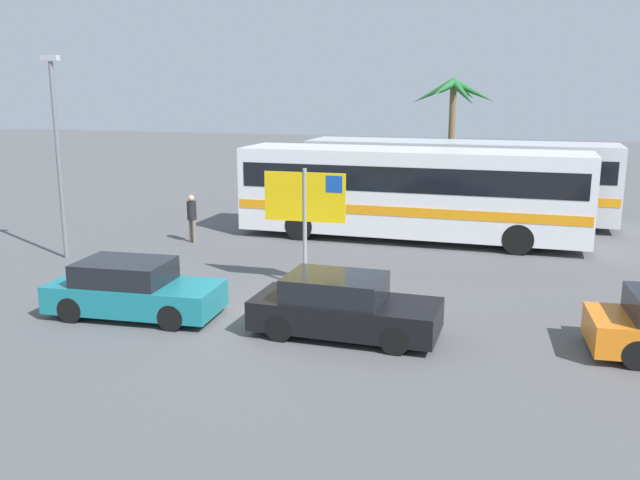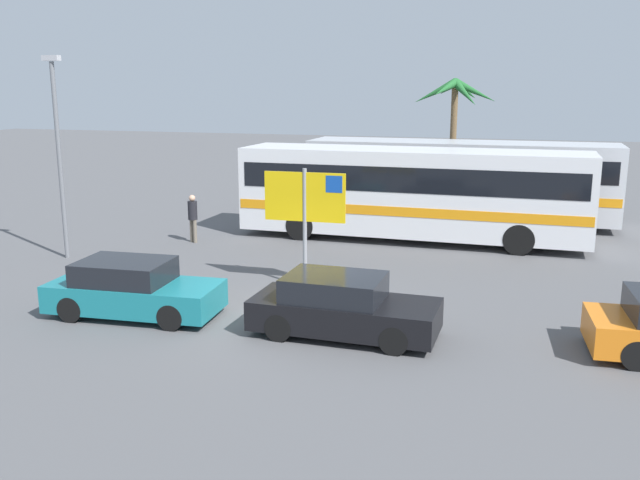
{
  "view_description": "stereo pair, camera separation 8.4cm",
  "coord_description": "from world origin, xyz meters",
  "px_view_note": "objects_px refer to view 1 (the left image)",
  "views": [
    {
      "loc": [
        5.06,
        -14.15,
        5.25
      ],
      "look_at": [
        -0.17,
        2.71,
        1.3
      ],
      "focal_mm": 38.29,
      "sensor_mm": 36.0,
      "label": 1
    },
    {
      "loc": [
        5.14,
        -14.12,
        5.25
      ],
      "look_at": [
        -0.17,
        2.71,
        1.3
      ],
      "focal_mm": 38.29,
      "sensor_mm": 36.0,
      "label": 2
    }
  ],
  "objects_px": {
    "car_teal": "(133,290)",
    "pedestrian_near_sign": "(192,215)",
    "car_black": "(343,307)",
    "ferry_sign": "(306,202)",
    "bus_front_coach": "(411,189)",
    "bus_rear_coach": "(458,177)"
  },
  "relations": [
    {
      "from": "bus_front_coach",
      "to": "pedestrian_near_sign",
      "type": "bearing_deg",
      "value": -159.18
    },
    {
      "from": "pedestrian_near_sign",
      "to": "car_teal",
      "type": "bearing_deg",
      "value": -137.11
    },
    {
      "from": "ferry_sign",
      "to": "car_black",
      "type": "xyz_separation_m",
      "value": [
        1.89,
        -3.25,
        -1.69
      ]
    },
    {
      "from": "car_black",
      "to": "ferry_sign",
      "type": "bearing_deg",
      "value": 120.68
    },
    {
      "from": "ferry_sign",
      "to": "bus_front_coach",
      "type": "bearing_deg",
      "value": 74.25
    },
    {
      "from": "bus_front_coach",
      "to": "bus_rear_coach",
      "type": "distance_m",
      "value": 4.11
    },
    {
      "from": "car_teal",
      "to": "pedestrian_near_sign",
      "type": "bearing_deg",
      "value": 102.9
    },
    {
      "from": "ferry_sign",
      "to": "car_teal",
      "type": "xyz_separation_m",
      "value": [
        -3.15,
        -3.46,
        -1.69
      ]
    },
    {
      "from": "ferry_sign",
      "to": "car_black",
      "type": "height_order",
      "value": "ferry_sign"
    },
    {
      "from": "bus_front_coach",
      "to": "ferry_sign",
      "type": "bearing_deg",
      "value": -103.69
    },
    {
      "from": "ferry_sign",
      "to": "car_black",
      "type": "bearing_deg",
      "value": -61.82
    },
    {
      "from": "car_black",
      "to": "car_teal",
      "type": "bearing_deg",
      "value": -177.18
    },
    {
      "from": "bus_front_coach",
      "to": "car_black",
      "type": "relative_size",
      "value": 2.98
    },
    {
      "from": "bus_front_coach",
      "to": "pedestrian_near_sign",
      "type": "distance_m",
      "value": 7.64
    },
    {
      "from": "bus_rear_coach",
      "to": "car_teal",
      "type": "xyz_separation_m",
      "value": [
        -5.97,
        -14.06,
        -1.15
      ]
    },
    {
      "from": "bus_front_coach",
      "to": "car_black",
      "type": "bearing_deg",
      "value": -88.44
    },
    {
      "from": "car_black",
      "to": "pedestrian_near_sign",
      "type": "distance_m",
      "value": 10.32
    },
    {
      "from": "bus_front_coach",
      "to": "ferry_sign",
      "type": "height_order",
      "value": "ferry_sign"
    },
    {
      "from": "car_black",
      "to": "bus_front_coach",
      "type": "bearing_deg",
      "value": 91.99
    },
    {
      "from": "bus_front_coach",
      "to": "ferry_sign",
      "type": "distance_m",
      "value": 6.88
    },
    {
      "from": "car_teal",
      "to": "car_black",
      "type": "xyz_separation_m",
      "value": [
        5.04,
        0.21,
        0.0
      ]
    },
    {
      "from": "ferry_sign",
      "to": "car_teal",
      "type": "relative_size",
      "value": 0.78
    }
  ]
}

